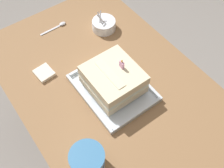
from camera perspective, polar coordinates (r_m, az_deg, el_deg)
The scene contains 8 objects.
ground_plane at distance 1.79m, azimuth -0.13°, elevation -13.13°, with size 8.00×8.00×0.00m, color gray.
dining_table at distance 1.24m, azimuth -0.18°, elevation -2.99°, with size 1.22×0.77×0.70m.
foil_tray at distance 1.15m, azimuth 0.19°, elevation -0.93°, with size 0.33×0.26×0.02m.
birthday_cake at distance 1.10m, azimuth 0.20°, elevation 1.00°, with size 0.21×0.20×0.14m.
bowl_stack at distance 1.38m, azimuth -1.74°, elevation 12.44°, with size 0.12×0.12×0.10m.
ice_cream_tub at distance 0.97m, azimuth -5.18°, elevation -15.90°, with size 0.12×0.12×0.10m.
serving_spoon_near_tray at distance 1.43m, azimuth -11.10°, elevation 12.07°, with size 0.02×0.15×0.01m.
napkin_pile at distance 1.24m, azimuth -14.18°, elevation 2.30°, with size 0.09×0.08×0.02m.
Camera 1 is at (0.53, -0.38, 1.66)m, focal length 43.20 mm.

